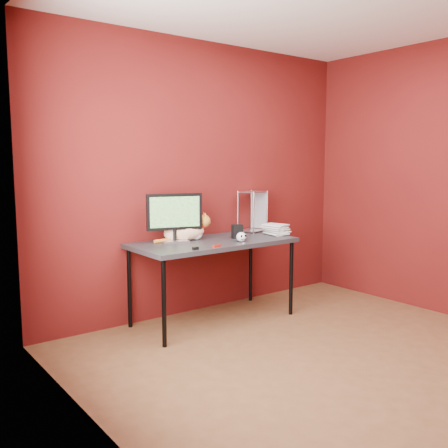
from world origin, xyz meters
TOP-DOWN VIEW (x-y plane):
  - room at (0.00, 0.00)m, footprint 3.52×3.52m
  - desk at (-0.15, 1.37)m, footprint 1.50×0.70m
  - monitor at (-0.48, 1.50)m, footprint 0.49×0.22m
  - cat at (-0.35, 1.54)m, footprint 0.53×0.31m
  - skull_mug at (0.01, 1.16)m, footprint 0.09×0.09m
  - speaker at (0.11, 1.35)m, footprint 0.11×0.11m
  - book_stack at (0.48, 1.31)m, footprint 0.22×0.26m
  - wire_rack at (0.52, 1.61)m, footprint 0.28×0.25m
  - pocket_knife at (-0.33, 1.08)m, footprint 0.09×0.04m
  - black_gadget at (-0.54, 1.08)m, footprint 0.05×0.03m
  - washer at (-0.02, 1.09)m, footprint 0.04×0.04m

SIDE VIEW (x-z plane):
  - desk at x=-0.15m, z-range 0.32..1.07m
  - washer at x=-0.02m, z-range 0.75..0.75m
  - pocket_knife at x=-0.33m, z-range 0.75..0.77m
  - black_gadget at x=-0.54m, z-range 0.75..0.77m
  - skull_mug at x=0.01m, z-range 0.75..0.84m
  - speaker at x=0.11m, z-range 0.75..0.87m
  - cat at x=-0.35m, z-range 0.71..0.96m
  - wire_rack at x=0.52m, z-range 0.75..1.17m
  - monitor at x=-0.48m, z-range 0.78..1.21m
  - book_stack at x=0.48m, z-range 0.75..1.89m
  - room at x=0.00m, z-range 0.14..2.75m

